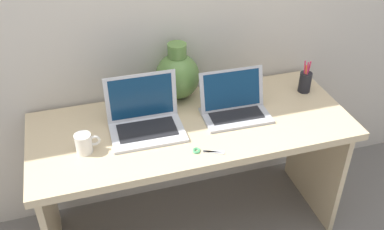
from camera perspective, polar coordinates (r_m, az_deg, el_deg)
ground_plane at (r=2.71m, az=-0.00°, el=-13.97°), size 6.00×6.00×0.00m
back_wall at (r=2.31m, az=-2.70°, el=13.34°), size 4.40×0.04×2.40m
desk at (r=2.30m, az=-0.00°, el=-4.18°), size 1.60×0.66×0.75m
laptop_left at (r=2.16m, az=-6.15°, el=-0.04°), size 0.36×0.27×0.25m
laptop_right at (r=2.26m, az=5.43°, el=1.53°), size 0.34×0.23×0.22m
green_vase at (r=2.36m, az=-1.90°, el=5.20°), size 0.23×0.23×0.31m
coffee_mug at (r=2.06m, az=-13.73°, el=-3.56°), size 0.11×0.08×0.10m
pen_cup at (r=2.51m, az=14.39°, el=4.20°), size 0.07×0.07×0.19m
scissors at (r=2.03m, az=1.38°, el=-4.67°), size 0.14×0.08×0.01m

